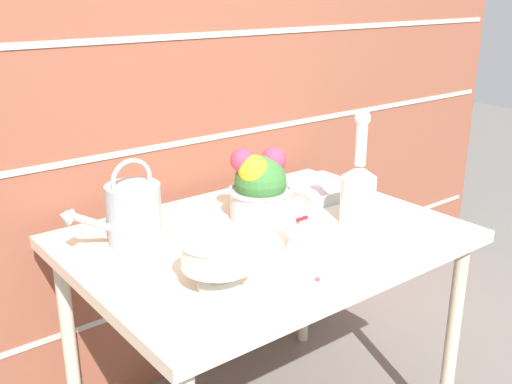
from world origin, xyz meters
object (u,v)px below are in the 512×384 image
object	(u,v)px
watering_can	(132,213)
crystal_pedestal_bowl	(218,255)
glass_decanter	(358,187)
figurine_vase	(298,230)
wire_tray	(319,192)
flower_planter	(260,186)

from	to	relation	value
watering_can	crystal_pedestal_bowl	bearing A→B (deg)	-83.91
glass_decanter	crystal_pedestal_bowl	bearing A→B (deg)	-171.69
figurine_vase	wire_tray	xyz separation A→B (m)	(0.38, 0.31, -0.06)
glass_decanter	wire_tray	world-z (taller)	glass_decanter
figurine_vase	wire_tray	distance (m)	0.50
watering_can	figurine_vase	distance (m)	0.47
crystal_pedestal_bowl	glass_decanter	bearing A→B (deg)	8.31
watering_can	wire_tray	xyz separation A→B (m)	(0.71, -0.02, -0.08)
glass_decanter	wire_tray	xyz separation A→B (m)	(0.08, 0.26, -0.10)
flower_planter	wire_tray	size ratio (longest dim) A/B	0.91
wire_tray	crystal_pedestal_bowl	bearing A→B (deg)	-152.76
figurine_vase	flower_planter	bearing A→B (deg)	72.83
crystal_pedestal_bowl	flower_planter	bearing A→B (deg)	39.19
crystal_pedestal_bowl	wire_tray	xyz separation A→B (m)	(0.67, 0.34, -0.07)
watering_can	figurine_vase	size ratio (longest dim) A/B	1.84
crystal_pedestal_bowl	glass_decanter	world-z (taller)	glass_decanter
crystal_pedestal_bowl	wire_tray	size ratio (longest dim) A/B	0.74
glass_decanter	figurine_vase	size ratio (longest dim) A/B	2.16
watering_can	wire_tray	world-z (taller)	watering_can
flower_planter	glass_decanter	size ratio (longest dim) A/B	0.65
glass_decanter	wire_tray	size ratio (longest dim) A/B	1.41
flower_planter	crystal_pedestal_bowl	bearing A→B (deg)	-140.81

